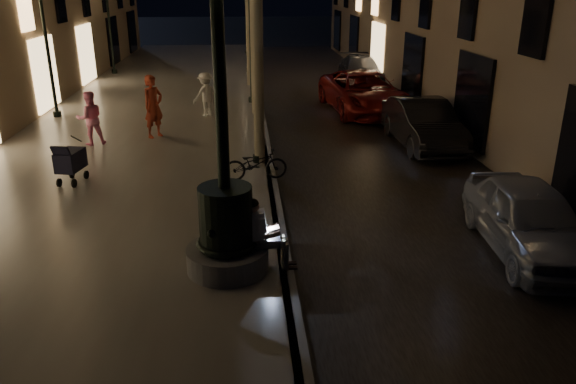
{
  "coord_description": "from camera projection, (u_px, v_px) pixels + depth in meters",
  "views": [
    {
      "loc": [
        -0.66,
        -6.62,
        4.87
      ],
      "look_at": [
        0.12,
        3.0,
        1.2
      ],
      "focal_mm": 35.0,
      "sensor_mm": 36.0,
      "label": 1
    }
  ],
  "objects": [
    {
      "name": "lamp_curb_c",
      "position": [
        248.0,
        13.0,
        29.14
      ],
      "size": [
        0.36,
        0.36,
        4.81
      ],
      "color": "black",
      "rests_on": "promenade"
    },
    {
      "name": "promenade",
      "position": [
        156.0,
        111.0,
        21.59
      ],
      "size": [
        8.0,
        45.0,
        0.2
      ],
      "primitive_type": "cube",
      "color": "#67625B",
      "rests_on": "ground"
    },
    {
      "name": "pedestrian_pink",
      "position": [
        90.0,
        118.0,
        16.65
      ],
      "size": [
        0.95,
        0.86,
        1.61
      ],
      "primitive_type": "imported",
      "rotation": [
        0.0,
        0.0,
        3.53
      ],
      "color": "pink",
      "rests_on": "promenade"
    },
    {
      "name": "car_front",
      "position": [
        529.0,
        219.0,
        10.49
      ],
      "size": [
        1.88,
        4.05,
        1.34
      ],
      "primitive_type": "imported",
      "rotation": [
        0.0,
        0.0,
        -0.08
      ],
      "color": "#9B9EA2",
      "rests_on": "ground"
    },
    {
      "name": "pedestrian_red",
      "position": [
        153.0,
        106.0,
        17.41
      ],
      "size": [
        0.82,
        0.84,
        1.94
      ],
      "primitive_type": "imported",
      "rotation": [
        0.0,
        0.0,
        0.83
      ],
      "color": "#AF3823",
      "rests_on": "promenade"
    },
    {
      "name": "car_second",
      "position": [
        423.0,
        124.0,
        17.2
      ],
      "size": [
        1.6,
        4.38,
        1.43
      ],
      "primitive_type": "imported",
      "rotation": [
        0.0,
        0.0,
        0.02
      ],
      "color": "black",
      "rests_on": "ground"
    },
    {
      "name": "ground",
      "position": [
        260.0,
        112.0,
        21.92
      ],
      "size": [
        120.0,
        120.0,
        0.0
      ],
      "primitive_type": "plane",
      "color": "black",
      "rests_on": "ground"
    },
    {
      "name": "pedestrian_white",
      "position": [
        206.0,
        94.0,
        20.21
      ],
      "size": [
        1.17,
        1.06,
        1.57
      ],
      "primitive_type": "imported",
      "rotation": [
        0.0,
        0.0,
        3.75
      ],
      "color": "silver",
      "rests_on": "promenade"
    },
    {
      "name": "car_third",
      "position": [
        364.0,
        92.0,
        21.67
      ],
      "size": [
        3.03,
        5.75,
        1.54
      ],
      "primitive_type": "imported",
      "rotation": [
        0.0,
        0.0,
        0.09
      ],
      "color": "maroon",
      "rests_on": "ground"
    },
    {
      "name": "lamp_curb_d",
      "position": [
        246.0,
        6.0,
        36.59
      ],
      "size": [
        0.36,
        0.36,
        4.81
      ],
      "color": "black",
      "rests_on": "promenade"
    },
    {
      "name": "cobble_lane",
      "position": [
        336.0,
        111.0,
        22.14
      ],
      "size": [
        6.0,
        45.0,
        0.02
      ],
      "primitive_type": "cube",
      "color": "black",
      "rests_on": "ground"
    },
    {
      "name": "fountain_lamppost",
      "position": [
        226.0,
        215.0,
        9.3
      ],
      "size": [
        1.4,
        1.4,
        5.21
      ],
      "color": "#59595B",
      "rests_on": "promenade"
    },
    {
      "name": "lamp_curb_b",
      "position": [
        250.0,
        24.0,
        21.68
      ],
      "size": [
        0.36,
        0.36,
        4.81
      ],
      "color": "black",
      "rests_on": "promenade"
    },
    {
      "name": "lamp_curb_a",
      "position": [
        256.0,
        48.0,
        14.23
      ],
      "size": [
        0.36,
        0.36,
        4.81
      ],
      "color": "black",
      "rests_on": "promenade"
    },
    {
      "name": "lamp_left_b",
      "position": [
        45.0,
        30.0,
        19.29
      ],
      "size": [
        0.36,
        0.36,
        4.81
      ],
      "color": "black",
      "rests_on": "promenade"
    },
    {
      "name": "seated_man_laptop",
      "position": [
        263.0,
        231.0,
        9.47
      ],
      "size": [
        0.91,
        0.31,
        1.28
      ],
      "color": "tan",
      "rests_on": "promenade"
    },
    {
      "name": "lamp_left_c",
      "position": [
        108.0,
        13.0,
        28.6
      ],
      "size": [
        0.36,
        0.36,
        4.81
      ],
      "color": "black",
      "rests_on": "promenade"
    },
    {
      "name": "car_rear",
      "position": [
        361.0,
        70.0,
        27.79
      ],
      "size": [
        2.02,
        4.6,
        1.32
      ],
      "primitive_type": "imported",
      "rotation": [
        0.0,
        0.0,
        -0.04
      ],
      "color": "#313036",
      "rests_on": "ground"
    },
    {
      "name": "stroller",
      "position": [
        70.0,
        161.0,
        13.52
      ],
      "size": [
        0.63,
        1.14,
        1.15
      ],
      "rotation": [
        0.0,
        0.0,
        -0.21
      ],
      "color": "black",
      "rests_on": "promenade"
    },
    {
      "name": "bicycle",
      "position": [
        255.0,
        164.0,
        13.82
      ],
      "size": [
        1.62,
        0.73,
        0.82
      ],
      "primitive_type": "imported",
      "rotation": [
        0.0,
        0.0,
        1.69
      ],
      "color": "black",
      "rests_on": "promenade"
    },
    {
      "name": "curb_strip",
      "position": [
        260.0,
        110.0,
        21.89
      ],
      "size": [
        0.25,
        45.0,
        0.2
      ],
      "primitive_type": "cube",
      "color": "#59595B",
      "rests_on": "ground"
    }
  ]
}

